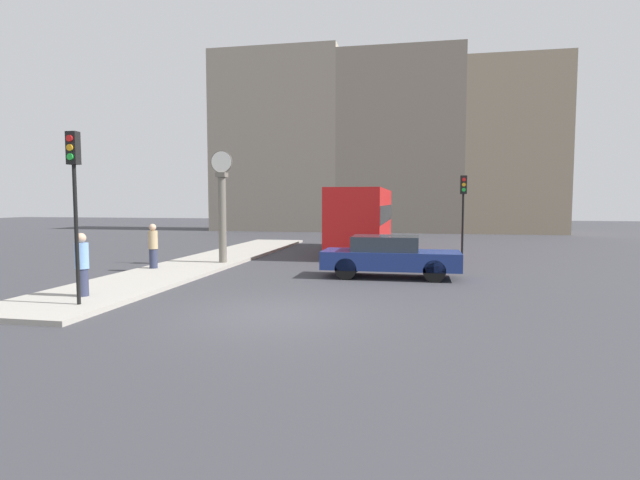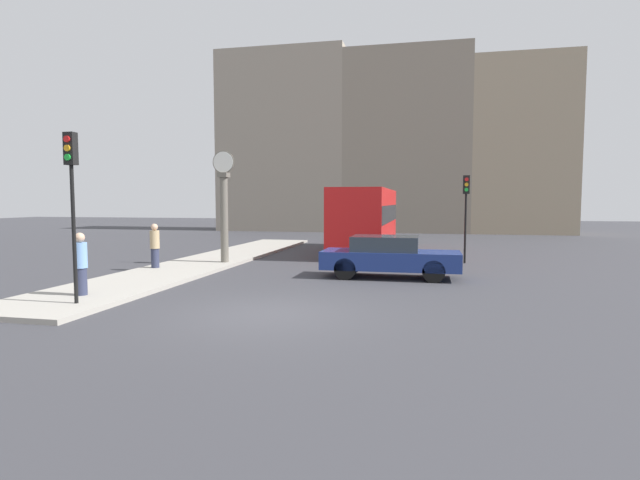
{
  "view_description": "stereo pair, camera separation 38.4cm",
  "coord_description": "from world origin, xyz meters",
  "px_view_note": "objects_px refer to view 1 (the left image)",
  "views": [
    {
      "loc": [
        3.17,
        -10.78,
        2.56
      ],
      "look_at": [
        -0.15,
        6.16,
        1.22
      ],
      "focal_mm": 28.0,
      "sensor_mm": 36.0,
      "label": 1
    },
    {
      "loc": [
        3.54,
        -10.7,
        2.56
      ],
      "look_at": [
        -0.15,
        6.16,
        1.22
      ],
      "focal_mm": 28.0,
      "sensor_mm": 36.0,
      "label": 2
    }
  ],
  "objects_px": {
    "traffic_light_near": "(74,182)",
    "pedestrian_blue_stripe": "(82,264)",
    "pedestrian_tan_coat": "(153,246)",
    "sedan_car": "(389,256)",
    "traffic_light_far": "(463,200)",
    "bus_distant": "(362,217)",
    "street_clock": "(222,207)"
  },
  "relations": [
    {
      "from": "traffic_light_near",
      "to": "pedestrian_blue_stripe",
      "type": "distance_m",
      "value": 2.34
    },
    {
      "from": "pedestrian_tan_coat",
      "to": "pedestrian_blue_stripe",
      "type": "height_order",
      "value": "pedestrian_blue_stripe"
    },
    {
      "from": "traffic_light_near",
      "to": "pedestrian_tan_coat",
      "type": "xyz_separation_m",
      "value": [
        -1.59,
        6.22,
        -2.07
      ]
    },
    {
      "from": "sedan_car",
      "to": "traffic_light_far",
      "type": "height_order",
      "value": "traffic_light_far"
    },
    {
      "from": "traffic_light_far",
      "to": "pedestrian_blue_stripe",
      "type": "distance_m",
      "value": 14.56
    },
    {
      "from": "traffic_light_near",
      "to": "bus_distant",
      "type": "bearing_deg",
      "value": 70.55
    },
    {
      "from": "traffic_light_near",
      "to": "pedestrian_blue_stripe",
      "type": "xyz_separation_m",
      "value": [
        -0.59,
        0.94,
        -2.06
      ]
    },
    {
      "from": "pedestrian_tan_coat",
      "to": "pedestrian_blue_stripe",
      "type": "distance_m",
      "value": 5.37
    },
    {
      "from": "pedestrian_blue_stripe",
      "to": "traffic_light_far",
      "type": "bearing_deg",
      "value": 44.62
    },
    {
      "from": "sedan_car",
      "to": "pedestrian_blue_stripe",
      "type": "bearing_deg",
      "value": -143.88
    },
    {
      "from": "pedestrian_blue_stripe",
      "to": "street_clock",
      "type": "bearing_deg",
      "value": 83.69
    },
    {
      "from": "pedestrian_tan_coat",
      "to": "traffic_light_far",
      "type": "bearing_deg",
      "value": 23.38
    },
    {
      "from": "bus_distant",
      "to": "pedestrian_blue_stripe",
      "type": "distance_m",
      "value": 14.79
    },
    {
      "from": "sedan_car",
      "to": "pedestrian_tan_coat",
      "type": "relative_size",
      "value": 2.81
    },
    {
      "from": "traffic_light_near",
      "to": "street_clock",
      "type": "relative_size",
      "value": 0.91
    },
    {
      "from": "street_clock",
      "to": "pedestrian_tan_coat",
      "type": "relative_size",
      "value": 2.73
    },
    {
      "from": "street_clock",
      "to": "pedestrian_blue_stripe",
      "type": "relative_size",
      "value": 2.72
    },
    {
      "from": "traffic_light_far",
      "to": "bus_distant",
      "type": "bearing_deg",
      "value": 142.87
    },
    {
      "from": "bus_distant",
      "to": "pedestrian_blue_stripe",
      "type": "height_order",
      "value": "bus_distant"
    },
    {
      "from": "traffic_light_near",
      "to": "traffic_light_far",
      "type": "distance_m",
      "value": 14.75
    },
    {
      "from": "bus_distant",
      "to": "sedan_car",
      "type": "bearing_deg",
      "value": -77.44
    },
    {
      "from": "traffic_light_near",
      "to": "pedestrian_tan_coat",
      "type": "distance_m",
      "value": 6.74
    },
    {
      "from": "pedestrian_tan_coat",
      "to": "traffic_light_near",
      "type": "bearing_deg",
      "value": -75.69
    },
    {
      "from": "bus_distant",
      "to": "traffic_light_far",
      "type": "xyz_separation_m",
      "value": [
        4.57,
        -3.46,
        0.81
      ]
    },
    {
      "from": "pedestrian_tan_coat",
      "to": "pedestrian_blue_stripe",
      "type": "xyz_separation_m",
      "value": [
        1.0,
        -5.28,
        0.0
      ]
    },
    {
      "from": "sedan_car",
      "to": "traffic_light_far",
      "type": "relative_size",
      "value": 1.26
    },
    {
      "from": "street_clock",
      "to": "pedestrian_tan_coat",
      "type": "xyz_separation_m",
      "value": [
        -1.82,
        -2.14,
        -1.38
      ]
    },
    {
      "from": "street_clock",
      "to": "pedestrian_blue_stripe",
      "type": "distance_m",
      "value": 7.59
    },
    {
      "from": "street_clock",
      "to": "bus_distant",
      "type": "bearing_deg",
      "value": 51.65
    },
    {
      "from": "traffic_light_near",
      "to": "traffic_light_far",
      "type": "bearing_deg",
      "value": 48.83
    },
    {
      "from": "sedan_car",
      "to": "traffic_light_near",
      "type": "bearing_deg",
      "value": -137.17
    },
    {
      "from": "sedan_car",
      "to": "street_clock",
      "type": "distance_m",
      "value": 7.16
    }
  ]
}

